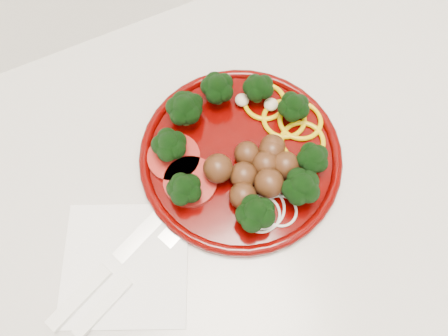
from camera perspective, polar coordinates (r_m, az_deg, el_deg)
name	(u,v)px	position (r m, az deg, el deg)	size (l,w,h in m)	color
counter	(228,248)	(1.02, 0.47, -10.41)	(2.40, 0.60, 0.90)	silver
plate	(241,151)	(0.58, 2.29, 2.22)	(0.28, 0.28, 0.06)	#400201
napkin	(125,264)	(0.57, -12.77, -12.12)	(0.15, 0.15, 0.00)	white
knife	(103,273)	(0.57, -15.48, -13.08)	(0.22, 0.10, 0.01)	silver
fork	(118,292)	(0.56, -13.69, -15.42)	(0.19, 0.09, 0.01)	white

